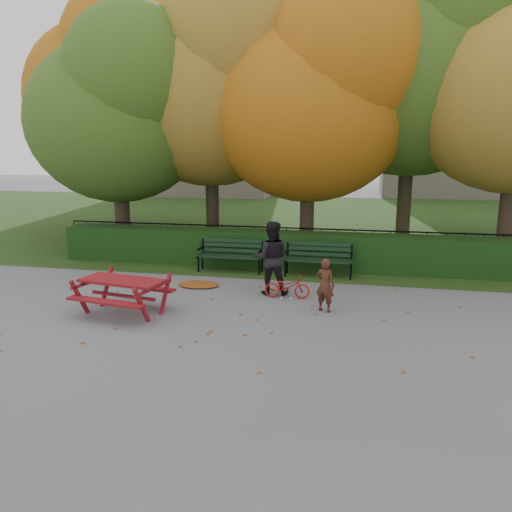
% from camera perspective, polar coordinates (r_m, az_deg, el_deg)
% --- Properties ---
extents(ground, '(90.00, 90.00, 0.00)m').
position_cam_1_polar(ground, '(10.05, -1.00, -7.15)').
color(ground, slate).
rests_on(ground, ground).
extents(grass_strip, '(90.00, 90.00, 0.00)m').
position_cam_1_polar(grass_strip, '(23.57, 6.58, 4.12)').
color(grass_strip, '#1F3211').
rests_on(grass_strip, ground).
extents(building_left, '(10.00, 7.00, 15.00)m').
position_cam_1_polar(building_left, '(37.18, -5.96, 18.72)').
color(building_left, '#C6B29E').
rests_on(building_left, ground).
extents(building_right, '(9.00, 6.00, 12.00)m').
position_cam_1_polar(building_right, '(37.79, 21.58, 15.56)').
color(building_right, '#C6B29E').
rests_on(building_right, ground).
extents(hedge, '(13.00, 0.90, 1.00)m').
position_cam_1_polar(hedge, '(14.19, 3.02, 0.74)').
color(hedge, black).
rests_on(hedge, ground).
extents(iron_fence, '(14.00, 0.04, 1.02)m').
position_cam_1_polar(iron_fence, '(14.96, 3.50, 1.48)').
color(iron_fence, black).
rests_on(iron_fence, ground).
extents(tree_a, '(5.88, 5.60, 7.48)m').
position_cam_1_polar(tree_a, '(16.55, -14.97, 16.00)').
color(tree_a, '#31251B').
rests_on(tree_a, ground).
extents(tree_b, '(6.72, 6.40, 8.79)m').
position_cam_1_polar(tree_b, '(16.74, -4.30, 19.36)').
color(tree_b, '#31251B').
rests_on(tree_b, ground).
extents(tree_c, '(6.30, 6.00, 8.00)m').
position_cam_1_polar(tree_c, '(15.32, 7.34, 17.77)').
color(tree_c, '#31251B').
rests_on(tree_c, ground).
extents(tree_d, '(7.14, 6.80, 9.58)m').
position_cam_1_polar(tree_d, '(16.77, 19.00, 20.75)').
color(tree_d, '#31251B').
rests_on(tree_d, ground).
extents(tree_f, '(6.93, 6.60, 9.19)m').
position_cam_1_polar(tree_f, '(20.79, -15.47, 18.40)').
color(tree_f, '#31251B').
rests_on(tree_f, ground).
extents(bench_left, '(1.80, 0.57, 0.88)m').
position_cam_1_polar(bench_left, '(13.68, -2.88, 0.38)').
color(bench_left, black).
rests_on(bench_left, ground).
extents(bench_right, '(1.80, 0.57, 0.88)m').
position_cam_1_polar(bench_right, '(13.28, 7.18, -0.06)').
color(bench_right, black).
rests_on(bench_right, ground).
extents(picnic_table, '(1.92, 1.64, 0.83)m').
position_cam_1_polar(picnic_table, '(10.53, -15.01, -3.43)').
color(picnic_table, maroon).
rests_on(picnic_table, ground).
extents(leaf_pile, '(1.20, 1.00, 0.07)m').
position_cam_1_polar(leaf_pile, '(12.42, -6.60, -3.23)').
color(leaf_pile, brown).
rests_on(leaf_pile, ground).
extents(leaf_scatter, '(9.00, 5.70, 0.01)m').
position_cam_1_polar(leaf_scatter, '(10.33, -0.63, -6.57)').
color(leaf_scatter, brown).
rests_on(leaf_scatter, ground).
extents(child, '(0.48, 0.41, 1.13)m').
position_cam_1_polar(child, '(10.42, 7.91, -3.31)').
color(child, '#462216').
rests_on(child, ground).
extents(adult, '(0.89, 0.73, 1.71)m').
position_cam_1_polar(adult, '(11.50, 1.76, -0.21)').
color(adult, black).
rests_on(adult, ground).
extents(bicycle, '(1.04, 0.41, 0.54)m').
position_cam_1_polar(bicycle, '(11.32, 3.60, -3.50)').
color(bicycle, '#AE1710').
rests_on(bicycle, ground).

